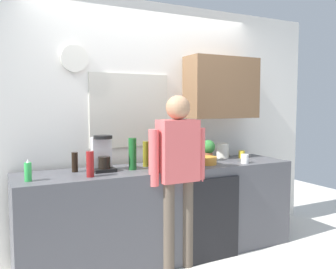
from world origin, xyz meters
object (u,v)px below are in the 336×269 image
object	(u,v)px
bottle_dark_sauce	(75,162)
bottle_red_vinegar	(90,164)
storage_canister	(223,151)
bottle_clear_soda	(185,154)
person_at_sink	(178,167)
bottle_green_wine	(133,154)
cup_white_mug	(245,159)
bottle_amber_beer	(188,155)
mixing_bowl	(206,160)
coffee_maker	(102,155)
dish_soap	(28,172)
cup_yellow_cup	(242,154)
bottle_olive_oil	(146,154)
potted_plant	(208,149)

from	to	relation	value
bottle_dark_sauce	bottle_red_vinegar	xyz separation A→B (m)	(0.07, -0.29, 0.02)
bottle_red_vinegar	storage_canister	world-z (taller)	bottle_red_vinegar
bottle_clear_soda	person_at_sink	size ratio (longest dim) A/B	0.17
bottle_green_wine	person_at_sink	distance (m)	0.45
cup_white_mug	bottle_red_vinegar	bearing A→B (deg)	179.10
cup_white_mug	person_at_sink	world-z (taller)	person_at_sink
bottle_amber_beer	mixing_bowl	xyz separation A→B (m)	(0.22, 0.00, -0.07)
mixing_bowl	bottle_dark_sauce	bearing A→B (deg)	171.65
cup_white_mug	person_at_sink	size ratio (longest dim) A/B	0.06
coffee_maker	dish_soap	size ratio (longest dim) A/B	1.83
storage_canister	coffee_maker	bearing A→B (deg)	-173.91
cup_yellow_cup	dish_soap	bearing A→B (deg)	-174.46
person_at_sink	mixing_bowl	bearing A→B (deg)	36.61
bottle_dark_sauce	storage_canister	world-z (taller)	bottle_dark_sauce
bottle_dark_sauce	person_at_sink	world-z (taller)	person_at_sink
bottle_amber_beer	bottle_clear_soda	bearing A→B (deg)	-132.59
cup_white_mug	dish_soap	world-z (taller)	dish_soap
bottle_olive_oil	potted_plant	distance (m)	0.74
storage_canister	bottle_red_vinegar	bearing A→B (deg)	-166.77
bottle_clear_soda	bottle_olive_oil	bearing A→B (deg)	139.95
cup_yellow_cup	dish_soap	xyz separation A→B (m)	(-2.31, -0.22, 0.04)
potted_plant	dish_soap	world-z (taller)	potted_plant
bottle_olive_oil	bottle_clear_soda	bearing A→B (deg)	-40.05
bottle_dark_sauce	bottle_amber_beer	world-z (taller)	bottle_amber_beer
bottle_red_vinegar	cup_white_mug	xyz separation A→B (m)	(1.62, -0.03, -0.06)
coffee_maker	cup_yellow_cup	xyz separation A→B (m)	(1.65, 0.05, -0.10)
bottle_dark_sauce	dish_soap	distance (m)	0.48
bottle_clear_soda	storage_canister	size ratio (longest dim) A/B	1.65
bottle_dark_sauce	cup_yellow_cup	xyz separation A→B (m)	(1.89, -0.01, -0.05)
potted_plant	cup_yellow_cup	bearing A→B (deg)	0.35
bottle_amber_beer	mixing_bowl	distance (m)	0.23
person_at_sink	storage_canister	bearing A→B (deg)	40.74
bottle_clear_soda	mixing_bowl	distance (m)	0.33
bottle_red_vinegar	person_at_sink	bearing A→B (deg)	-9.40
cup_white_mug	storage_canister	xyz separation A→B (m)	(0.01, 0.41, 0.04)
cup_yellow_cup	storage_canister	world-z (taller)	storage_canister
bottle_dark_sauce	mixing_bowl	bearing A→B (deg)	-8.35
coffee_maker	bottle_dark_sauce	size ratio (longest dim) A/B	1.83
bottle_green_wine	mixing_bowl	world-z (taller)	bottle_green_wine
cup_yellow_cup	bottle_amber_beer	bearing A→B (deg)	-167.50
dish_soap	coffee_maker	bearing A→B (deg)	14.90
bottle_green_wine	storage_canister	distance (m)	1.22
bottle_olive_oil	dish_soap	size ratio (longest dim) A/B	1.39
mixing_bowl	potted_plant	distance (m)	0.25
coffee_maker	storage_canister	bearing A→B (deg)	6.09
mixing_bowl	storage_canister	xyz separation A→B (m)	(0.41, 0.29, 0.04)
bottle_amber_beer	dish_soap	xyz separation A→B (m)	(-1.49, -0.04, -0.04)
bottle_dark_sauce	mixing_bowl	distance (m)	1.30
bottle_olive_oil	bottle_amber_beer	xyz separation A→B (m)	(0.38, -0.16, -0.01)
bottle_amber_beer	potted_plant	xyz separation A→B (m)	(0.36, 0.18, 0.02)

